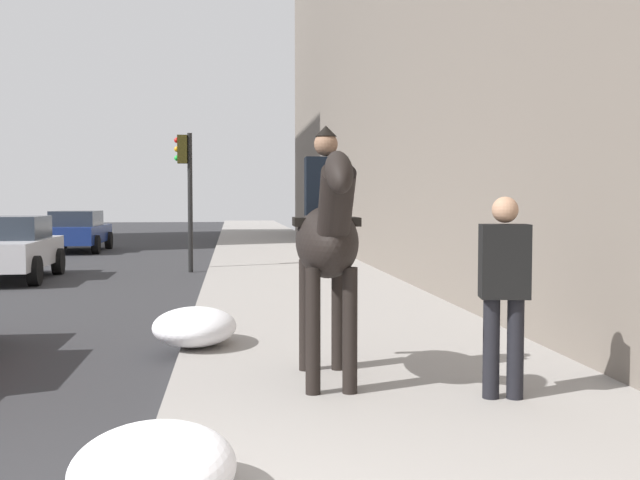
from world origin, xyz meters
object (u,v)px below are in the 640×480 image
object	(u,v)px
pedestrian_greeting	(504,283)
car_far_lane	(78,230)
mounted_horse_near	(327,238)
car_near_lane	(6,247)
traffic_light_near_curb	(186,179)

from	to	relation	value
pedestrian_greeting	car_far_lane	distance (m)	22.13
mounted_horse_near	car_near_lane	distance (m)	12.18
pedestrian_greeting	traffic_light_near_curb	size ratio (longest dim) A/B	0.49
mounted_horse_near	car_near_lane	size ratio (longest dim) A/B	0.59
pedestrian_greeting	car_far_lane	world-z (taller)	pedestrian_greeting
car_far_lane	traffic_light_near_curb	world-z (taller)	traffic_light_near_curb
mounted_horse_near	traffic_light_near_curb	distance (m)	12.17
pedestrian_greeting	car_near_lane	size ratio (longest dim) A/B	0.43
mounted_horse_near	car_far_lane	xyz separation A→B (m)	(20.07, 6.23, -0.70)
car_far_lane	traffic_light_near_curb	distance (m)	9.29
mounted_horse_near	pedestrian_greeting	xyz separation A→B (m)	(-0.69, -1.40, -0.35)
traffic_light_near_curb	car_near_lane	bearing A→B (deg)	108.87
car_near_lane	traffic_light_near_curb	world-z (taller)	traffic_light_near_curb
traffic_light_near_curb	car_far_lane	bearing A→B (deg)	27.71
traffic_light_near_curb	mounted_horse_near	bearing A→B (deg)	-170.64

